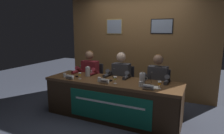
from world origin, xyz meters
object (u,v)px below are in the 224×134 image
at_px(chair_left, 93,83).
at_px(water_cup_center, 99,80).
at_px(water_cup_left, 65,75).
at_px(panelist_center, 120,77).
at_px(chair_right, 158,92).
at_px(juice_glass_center, 115,79).
at_px(chair_center, 123,87).
at_px(water_cup_right, 141,84).
at_px(nameplate_right, 148,87).
at_px(panelist_right, 157,81).
at_px(panelist_left, 88,74).
at_px(microphone_center, 112,77).
at_px(microphone_left, 78,73).
at_px(conference_table, 110,94).
at_px(nameplate_left, 69,77).
at_px(juice_glass_left, 80,75).
at_px(nameplate_center, 104,81).
at_px(juice_glass_right, 159,83).
at_px(microphone_right, 150,81).
at_px(water_pitcher_right_side, 142,78).
at_px(document_stack_right, 151,87).
at_px(water_pitcher_left_side, 88,72).

xyz_separation_m(chair_left, water_cup_center, (0.60, -0.78, 0.34)).
bearing_deg(water_cup_left, panelist_center, 31.51).
bearing_deg(chair_right, chair_left, 180.00).
bearing_deg(juice_glass_center, chair_left, 139.93).
xyz_separation_m(chair_center, water_cup_right, (0.61, -0.75, 0.34)).
xyz_separation_m(water_cup_left, nameplate_right, (1.71, -0.08, 0.00)).
bearing_deg(panelist_right, panelist_left, 180.00).
height_order(microphone_center, chair_right, microphone_center).
bearing_deg(microphone_left, panelist_left, 92.43).
height_order(conference_table, panelist_center, panelist_center).
bearing_deg(microphone_center, nameplate_left, -161.51).
distance_m(juice_glass_left, panelist_center, 0.83).
bearing_deg(nameplate_center, juice_glass_right, 6.33).
relative_size(water_cup_left, panelist_right, 0.07).
relative_size(nameplate_left, juice_glass_left, 1.44).
xyz_separation_m(panelist_right, water_cup_right, (-0.15, -0.55, 0.07)).
distance_m(microphone_right, water_pitcher_right_side, 0.16).
relative_size(panelist_center, water_cup_right, 14.33).
bearing_deg(juice_glass_left, water_cup_left, -177.24).
distance_m(water_cup_center, microphone_center, 0.25).
height_order(chair_left, nameplate_left, chair_left).
bearing_deg(nameplate_left, panelist_center, 41.10).
bearing_deg(microphone_center, water_pitcher_right_side, 4.47).
bearing_deg(water_pitcher_right_side, juice_glass_left, -170.36).
distance_m(panelist_left, microphone_center, 0.88).
bearing_deg(nameplate_center, water_cup_center, 157.10).
distance_m(microphone_left, nameplate_center, 0.76).
height_order(water_pitcher_right_side, document_stack_right, water_pitcher_right_side).
xyz_separation_m(chair_center, water_pitcher_left_side, (-0.58, -0.50, 0.40)).
relative_size(water_cup_center, microphone_center, 0.39).
distance_m(microphone_center, panelist_right, 0.86).
bearing_deg(nameplate_right, juice_glass_right, 39.58).
relative_size(conference_table, water_cup_center, 30.34).
distance_m(microphone_center, water_pitcher_right_side, 0.57).
bearing_deg(panelist_center, chair_center, 90.00).
bearing_deg(water_pitcher_right_side, chair_right, 72.39).
height_order(microphone_left, nameplate_right, microphone_left).
relative_size(water_cup_left, nameplate_right, 0.47).
bearing_deg(microphone_center, chair_right, 38.99).
bearing_deg(panelist_right, chair_right, 90.00).
height_order(conference_table, nameplate_center, nameplate_center).
bearing_deg(conference_table, chair_left, 138.55).
distance_m(chair_left, juice_glass_left, 0.87).
bearing_deg(microphone_right, chair_left, 158.52).
bearing_deg(microphone_left, nameplate_left, -94.54).
bearing_deg(water_pitcher_right_side, conference_table, -168.97).
bearing_deg(nameplate_center, juice_glass_center, 21.42).
relative_size(panelist_left, chair_right, 1.37).
bearing_deg(water_cup_right, water_pitcher_left_side, 168.20).
xyz_separation_m(water_cup_center, water_pitcher_right_side, (0.74, 0.22, 0.06)).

